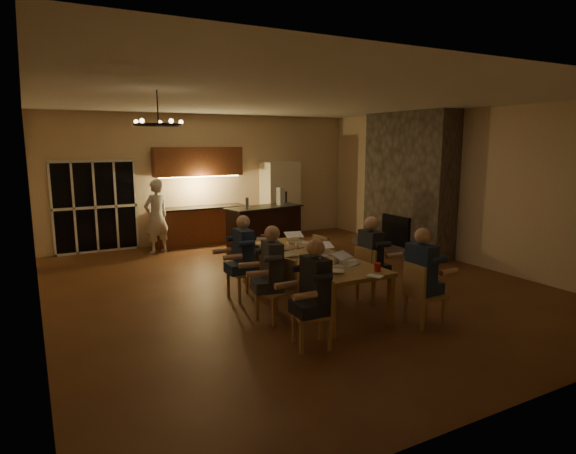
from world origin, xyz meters
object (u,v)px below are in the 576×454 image
at_px(laptop_d, 326,247).
at_px(laptop_c, 288,249).
at_px(refrigerator, 280,200).
at_px(person_left_far, 244,258).
at_px(mug_back, 270,245).
at_px(chair_left_mid, 275,291).
at_px(redcup_near, 377,267).
at_px(standing_person, 156,217).
at_px(person_right_mid, 370,259).
at_px(can_cola, 262,238).
at_px(bar_island, 264,230).
at_px(laptop_b, 348,257).
at_px(can_right, 320,245).
at_px(dining_table, 309,278).
at_px(chandelier, 158,125).
at_px(laptop_f, 296,236).
at_px(can_silver, 337,259).
at_px(plate_near, 349,261).
at_px(plate_left, 323,269).
at_px(laptop_a, 332,264).
at_px(person_right_near, 421,277).
at_px(mug_mid, 296,245).
at_px(mug_front, 326,259).
at_px(redcup_mid, 273,249).
at_px(chair_left_far, 243,272).
at_px(chair_right_near, 425,294).
at_px(chair_left_near, 312,313).
at_px(person_left_mid, 272,274).
at_px(plate_far, 306,243).
at_px(person_left_near, 315,294).
at_px(laptop_e, 265,237).
at_px(bar_blender, 280,196).
at_px(bar_bottle, 247,203).
at_px(chair_right_mid, 374,274).
at_px(chair_right_far, 329,259).

bearing_deg(laptop_d, laptop_c, 171.27).
xyz_separation_m(refrigerator, laptop_c, (-2.40, -4.88, -0.14)).
xyz_separation_m(person_left_far, mug_back, (0.57, 0.20, 0.11)).
bearing_deg(chair_left_mid, redcup_near, 43.92).
distance_m(standing_person, laptop_d, 4.87).
distance_m(person_right_mid, can_cola, 2.09).
bearing_deg(bar_island, can_cola, -126.52).
xyz_separation_m(person_left_far, laptop_b, (1.07, -1.38, 0.17)).
relative_size(mug_back, can_right, 0.83).
relative_size(dining_table, chair_left_mid, 3.30).
distance_m(chandelier, laptop_f, 3.28).
relative_size(laptop_f, can_silver, 2.67).
distance_m(laptop_c, laptop_d, 0.62).
distance_m(can_silver, plate_near, 0.23).
height_order(can_right, plate_left, can_right).
relative_size(person_right_mid, laptop_a, 4.31).
bearing_deg(person_right_near, mug_mid, 16.01).
distance_m(bar_island, person_left_far, 3.31).
height_order(laptop_a, mug_front, laptop_a).
xyz_separation_m(mug_front, redcup_mid, (-0.43, 0.92, 0.01)).
distance_m(redcup_mid, plate_left, 1.28).
distance_m(refrigerator, chair_left_far, 5.30).
distance_m(person_left_far, laptop_a, 1.71).
bearing_deg(refrigerator, chandelier, -131.86).
distance_m(chair_left_far, redcup_mid, 0.61).
height_order(chair_right_near, can_cola, chair_right_near).
height_order(mug_back, plate_near, mug_back).
bearing_deg(plate_near, dining_table, 118.10).
xyz_separation_m(person_right_mid, mug_mid, (-0.74, 1.07, 0.11)).
bearing_deg(chair_right_near, laptop_f, 17.20).
relative_size(mug_mid, redcup_mid, 0.83).
relative_size(bar_island, chair_left_near, 2.00).
bearing_deg(mug_front, person_left_mid, -179.34).
height_order(refrigerator, can_right, refrigerator).
distance_m(chair_left_far, can_cola, 1.06).
height_order(laptop_d, laptop_f, same).
bearing_deg(mug_front, person_left_far, 129.20).
distance_m(redcup_near, can_cola, 2.66).
height_order(refrigerator, can_cola, refrigerator).
bearing_deg(plate_far, person_left_near, -118.19).
relative_size(person_left_mid, can_cola, 11.50).
distance_m(laptop_e, redcup_near, 2.48).
bearing_deg(bar_blender, refrigerator, 44.88).
distance_m(person_left_mid, plate_far, 1.86).
relative_size(chair_right_near, bar_bottle, 3.71).
relative_size(chair_left_near, chandelier, 1.38).
bearing_deg(dining_table, laptop_b, -75.33).
bearing_deg(can_right, plate_far, 88.29).
height_order(refrigerator, chair_right_mid, refrigerator).
bearing_deg(can_cola, chair_right_far, -33.65).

